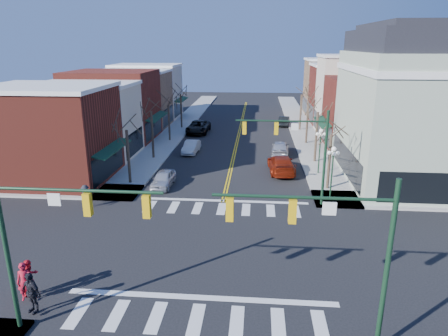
% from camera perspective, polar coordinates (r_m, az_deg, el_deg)
% --- Properties ---
extents(ground, '(160.00, 160.00, 0.00)m').
position_cam_1_polar(ground, '(24.00, -1.71, -11.68)').
color(ground, black).
rests_on(ground, ground).
extents(sidewalk_left, '(3.50, 70.00, 0.15)m').
position_cam_1_polar(sidewalk_left, '(43.91, -10.13, 1.79)').
color(sidewalk_left, '#9E9B93').
rests_on(sidewalk_left, ground).
extents(sidewalk_right, '(3.50, 70.00, 0.15)m').
position_cam_1_polar(sidewalk_right, '(42.91, 13.09, 1.24)').
color(sidewalk_right, '#9E9B93').
rests_on(sidewalk_right, ground).
extents(bldg_left_brick_a, '(10.00, 8.50, 8.00)m').
position_cam_1_polar(bldg_left_brick_a, '(38.00, -23.56, 4.29)').
color(bldg_left_brick_a, maroon).
rests_on(bldg_left_brick_a, ground).
extents(bldg_left_stucco_a, '(10.00, 7.00, 7.50)m').
position_cam_1_polar(bldg_left_stucco_a, '(44.87, -18.95, 6.27)').
color(bldg_left_stucco_a, beige).
rests_on(bldg_left_stucco_a, ground).
extents(bldg_left_brick_b, '(10.00, 9.00, 8.50)m').
position_cam_1_polar(bldg_left_brick_b, '(52.11, -15.54, 8.56)').
color(bldg_left_brick_b, maroon).
rests_on(bldg_left_brick_b, ground).
extents(bldg_left_tan, '(10.00, 7.50, 7.80)m').
position_cam_1_polar(bldg_left_tan, '(59.89, -12.82, 9.48)').
color(bldg_left_tan, '#9A7555').
rests_on(bldg_left_tan, ground).
extents(bldg_left_stucco_b, '(10.00, 8.00, 8.20)m').
position_cam_1_polar(bldg_left_stucco_b, '(67.24, -10.85, 10.59)').
color(bldg_left_stucco_b, beige).
rests_on(bldg_left_stucco_b, ground).
extents(bldg_right_brick_a, '(10.00, 8.50, 8.00)m').
position_cam_1_polar(bldg_right_brick_a, '(48.98, 20.40, 7.28)').
color(bldg_right_brick_a, maroon).
rests_on(bldg_right_brick_a, ground).
extents(bldg_right_stucco, '(10.00, 7.00, 10.00)m').
position_cam_1_polar(bldg_right_stucco, '(56.28, 18.49, 9.68)').
color(bldg_right_stucco, beige).
rests_on(bldg_right_stucco, ground).
extents(bldg_right_brick_b, '(10.00, 8.00, 8.50)m').
position_cam_1_polar(bldg_right_brick_b, '(63.63, 16.91, 9.93)').
color(bldg_right_brick_b, maroon).
rests_on(bldg_right_brick_b, ground).
extents(bldg_right_tan, '(10.00, 8.00, 9.00)m').
position_cam_1_polar(bldg_right_tan, '(71.41, 15.65, 10.97)').
color(bldg_right_tan, '#9A7555').
rests_on(bldg_right_tan, ground).
extents(victorian_corner, '(12.25, 14.25, 13.30)m').
position_cam_1_polar(victorian_corner, '(38.35, 26.55, 8.07)').
color(victorian_corner, '#9EAB94').
rests_on(victorian_corner, ground).
extents(traffic_mast_near_left, '(6.60, 0.28, 7.20)m').
position_cam_1_polar(traffic_mast_near_left, '(17.13, -23.86, -8.12)').
color(traffic_mast_near_left, '#14331E').
rests_on(traffic_mast_near_left, ground).
extents(traffic_mast_near_right, '(6.60, 0.28, 7.20)m').
position_cam_1_polar(traffic_mast_near_right, '(15.43, 16.02, -10.07)').
color(traffic_mast_near_right, '#14331E').
rests_on(traffic_mast_near_right, ground).
extents(traffic_mast_far_right, '(6.60, 0.28, 7.20)m').
position_cam_1_polar(traffic_mast_far_right, '(29.24, 10.76, 3.32)').
color(traffic_mast_far_right, '#14331E').
rests_on(traffic_mast_far_right, ground).
extents(lamppost_corner, '(0.36, 0.36, 4.33)m').
position_cam_1_polar(lamppost_corner, '(31.13, 15.25, 0.52)').
color(lamppost_corner, '#14331E').
rests_on(lamppost_corner, ground).
extents(lamppost_midblock, '(0.36, 0.36, 4.33)m').
position_cam_1_polar(lamppost_midblock, '(37.32, 13.57, 3.40)').
color(lamppost_midblock, '#14331E').
rests_on(lamppost_midblock, ground).
extents(tree_left_a, '(0.24, 0.24, 4.76)m').
position_cam_1_polar(tree_left_a, '(34.91, -13.48, 1.46)').
color(tree_left_a, '#382B21').
rests_on(tree_left_a, ground).
extents(tree_left_b, '(0.24, 0.24, 5.04)m').
position_cam_1_polar(tree_left_b, '(42.30, -10.19, 4.61)').
color(tree_left_b, '#382B21').
rests_on(tree_left_b, ground).
extents(tree_left_c, '(0.24, 0.24, 4.55)m').
position_cam_1_polar(tree_left_c, '(49.95, -7.84, 6.37)').
color(tree_left_c, '#382B21').
rests_on(tree_left_c, ground).
extents(tree_left_d, '(0.24, 0.24, 4.90)m').
position_cam_1_polar(tree_left_d, '(57.64, -6.13, 8.06)').
color(tree_left_d, '#382B21').
rests_on(tree_left_d, ground).
extents(tree_right_a, '(0.24, 0.24, 4.62)m').
position_cam_1_polar(tree_right_a, '(33.71, 14.79, 0.68)').
color(tree_right_a, '#382B21').
rests_on(tree_right_a, ground).
extents(tree_right_b, '(0.24, 0.24, 5.18)m').
position_cam_1_polar(tree_right_b, '(41.29, 13.03, 4.22)').
color(tree_right_b, '#382B21').
rests_on(tree_right_b, ground).
extents(tree_right_c, '(0.24, 0.24, 4.83)m').
position_cam_1_polar(tree_right_c, '(49.09, 11.78, 6.14)').
color(tree_right_c, '#382B21').
rests_on(tree_right_c, ground).
extents(tree_right_d, '(0.24, 0.24, 4.97)m').
position_cam_1_polar(tree_right_d, '(56.90, 10.88, 7.77)').
color(tree_right_d, '#382B21').
rests_on(tree_right_d, ground).
extents(car_left_near, '(1.70, 3.97, 1.34)m').
position_cam_1_polar(car_left_near, '(34.25, -8.66, -1.55)').
color(car_left_near, silver).
rests_on(car_left_near, ground).
extents(car_left_mid, '(1.66, 4.14, 1.34)m').
position_cam_1_polar(car_left_mid, '(44.52, -4.70, 3.01)').
color(car_left_mid, silver).
rests_on(car_left_mid, ground).
extents(car_left_far, '(2.92, 6.00, 1.64)m').
position_cam_1_polar(car_left_far, '(54.66, -3.68, 5.88)').
color(car_left_far, black).
rests_on(car_left_far, ground).
extents(car_right_near, '(2.62, 5.72, 1.62)m').
position_cam_1_polar(car_right_near, '(37.94, 8.17, 0.57)').
color(car_right_near, maroon).
rests_on(car_right_near, ground).
extents(car_right_mid, '(2.13, 4.71, 1.57)m').
position_cam_1_polar(car_right_mid, '(44.01, 8.03, 2.88)').
color(car_right_mid, silver).
rests_on(car_right_mid, ground).
extents(car_right_far, '(2.02, 4.43, 1.41)m').
position_cam_1_polar(car_right_far, '(60.22, 8.58, 6.68)').
color(car_right_far, black).
rests_on(car_right_far, ground).
extents(pedestrian_red_a, '(0.80, 0.65, 1.89)m').
position_cam_1_polar(pedestrian_red_a, '(21.32, -26.57, -14.33)').
color(pedestrian_red_a, '#AF1228').
rests_on(pedestrian_red_a, sidewalk_left).
extents(pedestrian_red_b, '(0.90, 1.03, 1.79)m').
position_cam_1_polar(pedestrian_red_b, '(21.69, -25.95, -13.83)').
color(pedestrian_red_b, red).
rests_on(pedestrian_red_b, sidewalk_left).
extents(pedestrian_dark_a, '(1.24, 0.91, 1.96)m').
position_cam_1_polar(pedestrian_dark_a, '(20.34, -25.82, -15.71)').
color(pedestrian_dark_a, black).
rests_on(pedestrian_dark_a, sidewalk_left).
extents(pedestrian_dark_b, '(1.15, 1.18, 1.63)m').
position_cam_1_polar(pedestrian_dark_b, '(31.12, -19.16, -3.74)').
color(pedestrian_dark_b, black).
rests_on(pedestrian_dark_b, sidewalk_left).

